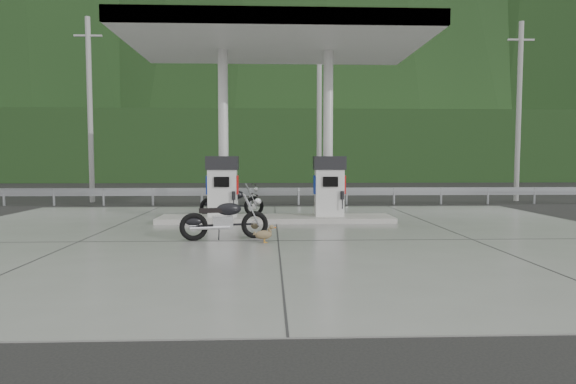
{
  "coord_description": "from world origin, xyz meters",
  "views": [
    {
      "loc": [
        -0.18,
        -11.88,
        1.86
      ],
      "look_at": [
        0.3,
        1.0,
        1.0
      ],
      "focal_mm": 30.0,
      "sensor_mm": 36.0,
      "label": 1
    }
  ],
  "objects_px": {
    "gas_pump_right": "(329,186)",
    "motorcycle_left": "(232,202)",
    "gas_pump_left": "(223,186)",
    "motorcycle_right": "(225,220)",
    "duck": "(264,235)"
  },
  "relations": [
    {
      "from": "gas_pump_right",
      "to": "motorcycle_right",
      "type": "xyz_separation_m",
      "value": [
        -2.84,
        -3.24,
        -0.59
      ]
    },
    {
      "from": "motorcycle_left",
      "to": "duck",
      "type": "xyz_separation_m",
      "value": [
        1.09,
        -5.0,
        -0.29
      ]
    },
    {
      "from": "duck",
      "to": "gas_pump_right",
      "type": "bearing_deg",
      "value": 51.36
    },
    {
      "from": "gas_pump_left",
      "to": "motorcycle_right",
      "type": "height_order",
      "value": "gas_pump_left"
    },
    {
      "from": "gas_pump_right",
      "to": "motorcycle_left",
      "type": "distance_m",
      "value": 3.33
    },
    {
      "from": "gas_pump_left",
      "to": "motorcycle_left",
      "type": "bearing_deg",
      "value": 81.84
    },
    {
      "from": "gas_pump_left",
      "to": "duck",
      "type": "height_order",
      "value": "gas_pump_left"
    },
    {
      "from": "gas_pump_right",
      "to": "motorcycle_left",
      "type": "height_order",
      "value": "gas_pump_right"
    },
    {
      "from": "motorcycle_left",
      "to": "duck",
      "type": "distance_m",
      "value": 5.12
    },
    {
      "from": "gas_pump_left",
      "to": "motorcycle_right",
      "type": "bearing_deg",
      "value": -83.61
    },
    {
      "from": "motorcycle_left",
      "to": "duck",
      "type": "bearing_deg",
      "value": -89.07
    },
    {
      "from": "motorcycle_left",
      "to": "motorcycle_right",
      "type": "xyz_separation_m",
      "value": [
        0.18,
        -4.51,
        -0.0
      ]
    },
    {
      "from": "gas_pump_right",
      "to": "duck",
      "type": "xyz_separation_m",
      "value": [
        -1.93,
        -3.73,
        -0.88
      ]
    },
    {
      "from": "gas_pump_left",
      "to": "gas_pump_right",
      "type": "bearing_deg",
      "value": 0.0
    },
    {
      "from": "gas_pump_right",
      "to": "motorcycle_left",
      "type": "relative_size",
      "value": 0.93
    }
  ]
}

